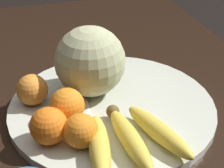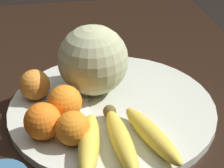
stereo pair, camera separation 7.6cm
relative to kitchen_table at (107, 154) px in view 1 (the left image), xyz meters
The scene contains 9 objects.
kitchen_table is the anchor object (origin of this frame).
fruit_bowl 0.11m from the kitchen_table, 35.79° to the right, with size 0.44×0.44×0.02m.
melon 0.21m from the kitchen_table, ahead, with size 0.15×0.15×0.15m.
banana_bunch 0.17m from the kitchen_table, behind, with size 0.19×0.19×0.04m.
orange_front_left 0.17m from the kitchen_table, 86.95° to the left, with size 0.07×0.07×0.07m.
orange_front_right 0.20m from the kitchen_table, 113.79° to the left, with size 0.07×0.07×0.07m.
orange_mid_center 0.21m from the kitchen_table, 60.38° to the left, with size 0.07×0.07×0.07m.
orange_back_left 0.18m from the kitchen_table, 139.18° to the left, with size 0.06×0.06×0.06m.
produce_tag 0.13m from the kitchen_table, 57.21° to the left, with size 0.10×0.04×0.00m.
Camera 1 is at (-0.59, 0.16, 1.18)m, focal length 60.00 mm.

